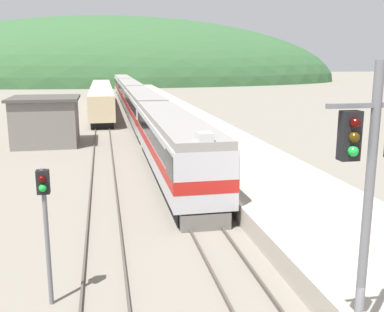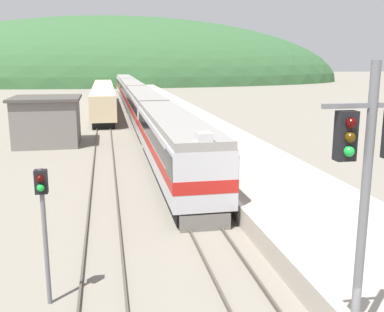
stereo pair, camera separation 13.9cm
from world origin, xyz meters
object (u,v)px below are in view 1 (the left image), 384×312
at_px(express_train_lead_car, 173,144).
at_px(carriage_fourth, 123,85).
at_px(signal_mast_main, 370,184).
at_px(carriage_third, 130,93).
at_px(carriage_second, 142,108).
at_px(siding_train, 102,98).
at_px(signal_post_siding, 45,209).

bearing_deg(express_train_lead_car, carriage_fourth, 90.00).
xyz_separation_m(carriage_fourth, signal_mast_main, (1.21, -87.51, 2.68)).
bearing_deg(carriage_fourth, carriage_third, -90.00).
bearing_deg(carriage_second, siding_train, 103.79).
bearing_deg(carriage_fourth, siding_train, -98.99).
xyz_separation_m(carriage_second, carriage_third, (0.00, 23.04, 0.00)).
bearing_deg(express_train_lead_car, carriage_second, 90.00).
distance_m(signal_mast_main, signal_post_siding, 9.00).
bearing_deg(siding_train, carriage_fourth, 81.01).
bearing_deg(siding_train, express_train_lead_car, -83.68).
relative_size(signal_mast_main, signal_post_siding, 1.71).
relative_size(express_train_lead_car, signal_mast_main, 2.64).
height_order(carriage_second, siding_train, carriage_second).
bearing_deg(carriage_second, carriage_fourth, 90.00).
xyz_separation_m(signal_mast_main, signal_post_siding, (-7.26, 5.02, -1.77)).
bearing_deg(signal_post_siding, siding_train, 88.31).
bearing_deg(signal_mast_main, carriage_fourth, 90.79).
bearing_deg(carriage_fourth, signal_post_siding, -94.19).
relative_size(carriage_second, carriage_fourth, 1.00).
height_order(express_train_lead_car, carriage_third, express_train_lead_car).
xyz_separation_m(siding_train, signal_mast_main, (5.64, -59.49, 2.98)).
bearing_deg(carriage_third, signal_mast_main, -88.92).
relative_size(carriage_fourth, signal_post_siding, 5.14).
xyz_separation_m(carriage_second, carriage_fourth, (0.00, 46.09, 0.00)).
relative_size(siding_train, signal_post_siding, 9.09).
bearing_deg(signal_post_siding, carriage_third, 84.19).
height_order(express_train_lead_car, siding_train, express_train_lead_car).
bearing_deg(carriage_third, express_train_lead_car, -90.00).
bearing_deg(express_train_lead_car, signal_post_siding, -112.74).
xyz_separation_m(carriage_third, siding_train, (-4.43, -4.98, -0.30)).
relative_size(carriage_third, carriage_fourth, 1.00).
xyz_separation_m(express_train_lead_car, carriage_third, (0.00, 45.02, -0.01)).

